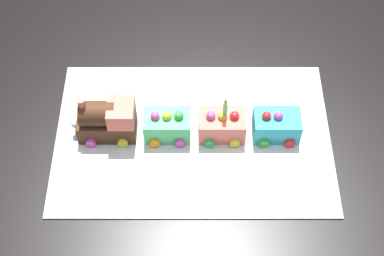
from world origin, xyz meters
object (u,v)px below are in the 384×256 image
(dining_table, at_px, (225,165))
(cake_car_caboose_coral, at_px, (221,125))
(cake_locomotive, at_px, (106,120))
(cake_car_hopper_mint_green, at_px, (166,125))
(cake_car_tanker_turquoise, at_px, (275,125))
(birthday_candle, at_px, (224,106))

(dining_table, distance_m, cake_car_caboose_coral, 0.14)
(cake_locomotive, xyz_separation_m, cake_car_caboose_coral, (0.25, 0.00, -0.02))
(cake_car_hopper_mint_green, xyz_separation_m, cake_car_tanker_turquoise, (0.24, 0.00, -0.00))
(dining_table, xyz_separation_m, cake_car_caboose_coral, (-0.02, 0.01, 0.14))
(cake_car_caboose_coral, bearing_deg, cake_car_tanker_turquoise, 0.00)
(birthday_candle, bearing_deg, cake_car_tanker_turquoise, 0.00)
(dining_table, distance_m, birthday_candle, 0.21)
(dining_table, bearing_deg, cake_car_hopper_mint_green, 174.07)
(cake_car_hopper_mint_green, bearing_deg, cake_locomotive, -180.00)
(birthday_candle, bearing_deg, cake_car_hopper_mint_green, 180.00)
(dining_table, bearing_deg, cake_locomotive, 176.97)
(dining_table, xyz_separation_m, cake_car_tanker_turquoise, (0.10, 0.01, 0.14))
(cake_car_hopper_mint_green, relative_size, cake_car_tanker_turquoise, 1.00)
(cake_locomotive, bearing_deg, dining_table, -3.03)
(cake_locomotive, xyz_separation_m, cake_car_tanker_turquoise, (0.36, 0.00, -0.02))
(cake_locomotive, bearing_deg, cake_car_caboose_coral, 0.00)
(dining_table, bearing_deg, cake_car_caboose_coral, 138.97)
(cake_car_tanker_turquoise, bearing_deg, cake_car_hopper_mint_green, 180.00)
(cake_locomotive, height_order, cake_car_tanker_turquoise, cake_locomotive)
(cake_locomotive, xyz_separation_m, cake_car_hopper_mint_green, (0.13, 0.00, -0.02))
(cake_car_caboose_coral, bearing_deg, cake_car_hopper_mint_green, 180.00)
(dining_table, distance_m, cake_car_tanker_turquoise, 0.17)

